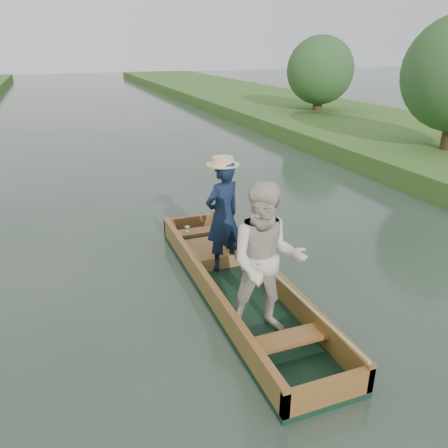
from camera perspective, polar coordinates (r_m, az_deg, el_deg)
name	(u,v)px	position (r m, az deg, el deg)	size (l,w,h in m)	color
ground	(238,294)	(6.85, 1.81, -9.17)	(120.00, 120.00, 0.00)	#283D30
trees_far	(106,81)	(15.30, -15.15, 17.60)	(23.03, 12.28, 4.52)	#47331E
punt	(245,257)	(6.21, 2.78, -4.37)	(1.23, 5.02, 2.12)	black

